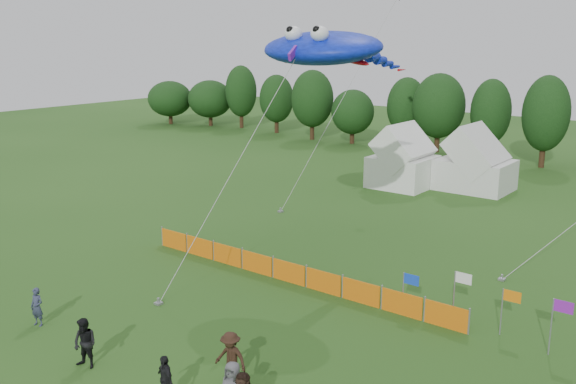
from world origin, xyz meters
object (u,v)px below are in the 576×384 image
Objects in this scene: spectator_a at (37,307)px; spectator_d at (165,379)px; barrier_fence at (289,272)px; stingray_kite at (328,48)px; tent_left at (403,162)px; spectator_c at (231,358)px; tent_right at (475,165)px; spectator_b at (85,343)px.

spectator_a is 8.37m from spectator_d.
spectator_d is at bearing -72.95° from barrier_fence.
stingray_kite is (-0.16, 3.25, 10.33)m from barrier_fence.
tent_left is 0.25× the size of barrier_fence.
barrier_fence is 11.04m from spectator_d.
spectator_c is (9.35, -29.50, -1.04)m from tent_left.
stingray_kite reaches higher than barrier_fence.
stingray_kite is (5.10, -17.83, 8.86)m from tent_left.
barrier_fence is at bearing 48.80° from spectator_a.
barrier_fence is at bearing -88.91° from tent_right.
spectator_b is at bearing -24.58° from spectator_a.
spectator_b reaches higher than barrier_fence.
spectator_a is (-5.12, -9.95, 0.30)m from barrier_fence.
spectator_c is (4.77, 2.36, 0.01)m from spectator_b.
stingray_kite reaches higher than tent_left.
stingray_kite is at bearing 55.44° from spectator_a.
tent_right is 34.30m from spectator_d.
tent_right is 34.33m from spectator_b.
spectator_a is at bearing -89.73° from tent_left.
tent_left reaches higher than spectator_d.
spectator_a reaches higher than barrier_fence.
spectator_b is at bearing -81.81° from tent_left.
tent_right is 3.34× the size of spectator_a.
spectator_a is 9.33m from spectator_c.
spectator_d reaches higher than spectator_a.
spectator_c is at bearing -81.92° from tent_right.
spectator_a is 0.10× the size of stingray_kite.
barrier_fence is at bearing -87.20° from stingray_kite.
spectator_b is (4.44, -0.83, 0.12)m from spectator_a.
spectator_a is at bearing -178.25° from spectator_c.
stingray_kite is at bearing -74.03° from tent_left.
stingray_kite reaches higher than spectator_b.
spectator_a is at bearing -110.59° from stingray_kite.
tent_left is at bearing 105.97° from stingray_kite.
spectator_c reaches higher than spectator_a.
spectator_d is at bearing -83.83° from tent_right.
tent_left is 31.05m from spectator_a.
tent_right is 22.16m from stingray_kite.
spectator_d is at bearing -119.52° from spectator_c.
spectator_d reaches higher than barrier_fence.
stingray_kite is (-3.39, 13.80, 10.01)m from spectator_d.
spectator_d is at bearing -76.18° from stingray_kite.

